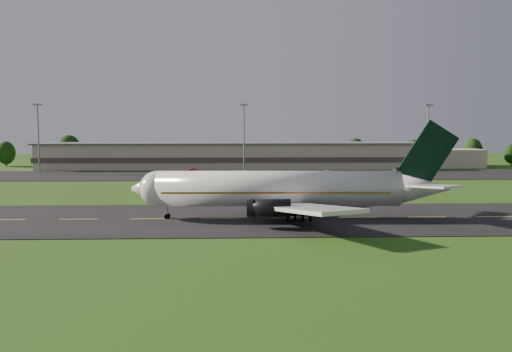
{
  "coord_description": "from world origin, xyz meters",
  "views": [
    {
      "loc": [
        2.54,
        -88.62,
        15.37
      ],
      "look_at": [
        6.0,
        8.0,
        6.0
      ],
      "focal_mm": 40.0,
      "sensor_mm": 36.0,
      "label": 1
    }
  ],
  "objects_px": {
    "light_mast_east": "(428,130)",
    "service_vehicle_a": "(169,174)",
    "light_mast_west": "(38,130)",
    "light_mast_centre": "(244,130)",
    "service_vehicle_c": "(326,172)",
    "service_vehicle_b": "(194,171)",
    "airliner": "(284,189)",
    "terminal": "(248,156)",
    "service_vehicle_d": "(401,172)"
  },
  "relations": [
    {
      "from": "light_mast_east",
      "to": "service_vehicle_a",
      "type": "relative_size",
      "value": 5.31
    },
    {
      "from": "light_mast_west",
      "to": "light_mast_east",
      "type": "distance_m",
      "value": 115.0
    },
    {
      "from": "light_mast_centre",
      "to": "service_vehicle_c",
      "type": "bearing_deg",
      "value": -13.64
    },
    {
      "from": "service_vehicle_a",
      "to": "light_mast_west",
      "type": "bearing_deg",
      "value": 144.59
    },
    {
      "from": "service_vehicle_b",
      "to": "service_vehicle_c",
      "type": "bearing_deg",
      "value": -97.65
    },
    {
      "from": "light_mast_centre",
      "to": "service_vehicle_b",
      "type": "relative_size",
      "value": 4.85
    },
    {
      "from": "airliner",
      "to": "terminal",
      "type": "bearing_deg",
      "value": 93.62
    },
    {
      "from": "terminal",
      "to": "light_mast_east",
      "type": "distance_m",
      "value": 56.67
    },
    {
      "from": "light_mast_centre",
      "to": "light_mast_east",
      "type": "xyz_separation_m",
      "value": [
        55.0,
        0.0,
        0.0
      ]
    },
    {
      "from": "service_vehicle_a",
      "to": "service_vehicle_c",
      "type": "relative_size",
      "value": 0.87
    },
    {
      "from": "terminal",
      "to": "service_vehicle_b",
      "type": "bearing_deg",
      "value": -132.07
    },
    {
      "from": "light_mast_centre",
      "to": "light_mast_east",
      "type": "relative_size",
      "value": 1.0
    },
    {
      "from": "light_mast_east",
      "to": "service_vehicle_c",
      "type": "bearing_deg",
      "value": -169.68
    },
    {
      "from": "terminal",
      "to": "light_mast_centre",
      "type": "distance_m",
      "value": 18.45
    },
    {
      "from": "service_vehicle_b",
      "to": "service_vehicle_c",
      "type": "distance_m",
      "value": 38.61
    },
    {
      "from": "airliner",
      "to": "service_vehicle_d",
      "type": "bearing_deg",
      "value": 62.9
    },
    {
      "from": "service_vehicle_a",
      "to": "service_vehicle_b",
      "type": "relative_size",
      "value": 0.91
    },
    {
      "from": "service_vehicle_a",
      "to": "service_vehicle_b",
      "type": "xyz_separation_m",
      "value": [
        6.0,
        10.02,
        0.04
      ]
    },
    {
      "from": "light_mast_east",
      "to": "service_vehicle_c",
      "type": "distance_m",
      "value": 34.13
    },
    {
      "from": "light_mast_west",
      "to": "service_vehicle_d",
      "type": "height_order",
      "value": "light_mast_west"
    },
    {
      "from": "airliner",
      "to": "service_vehicle_c",
      "type": "relative_size",
      "value": 11.69
    },
    {
      "from": "terminal",
      "to": "service_vehicle_a",
      "type": "bearing_deg",
      "value": -128.43
    },
    {
      "from": "terminal",
      "to": "light_mast_west",
      "type": "relative_size",
      "value": 7.13
    },
    {
      "from": "terminal",
      "to": "service_vehicle_c",
      "type": "bearing_deg",
      "value": -44.64
    },
    {
      "from": "light_mast_centre",
      "to": "service_vehicle_d",
      "type": "bearing_deg",
      "value": -7.79
    },
    {
      "from": "light_mast_west",
      "to": "terminal",
      "type": "bearing_deg",
      "value": 14.76
    },
    {
      "from": "light_mast_west",
      "to": "service_vehicle_d",
      "type": "distance_m",
      "value": 106.08
    },
    {
      "from": "service_vehicle_b",
      "to": "service_vehicle_d",
      "type": "bearing_deg",
      "value": -96.0
    },
    {
      "from": "service_vehicle_a",
      "to": "service_vehicle_d",
      "type": "distance_m",
      "value": 66.28
    },
    {
      "from": "terminal",
      "to": "service_vehicle_d",
      "type": "height_order",
      "value": "terminal"
    },
    {
      "from": "terminal",
      "to": "service_vehicle_c",
      "type": "relative_size",
      "value": 33.06
    },
    {
      "from": "service_vehicle_c",
      "to": "airliner",
      "type": "bearing_deg",
      "value": -60.03
    },
    {
      "from": "terminal",
      "to": "service_vehicle_d",
      "type": "xyz_separation_m",
      "value": [
        43.81,
        -22.37,
        -3.27
      ]
    },
    {
      "from": "airliner",
      "to": "light_mast_west",
      "type": "xyz_separation_m",
      "value": [
        -65.1,
        80.02,
        8.08
      ]
    },
    {
      "from": "light_mast_west",
      "to": "service_vehicle_b",
      "type": "bearing_deg",
      "value": -2.28
    },
    {
      "from": "light_mast_centre",
      "to": "service_vehicle_c",
      "type": "xyz_separation_m",
      "value": [
        23.58,
        -5.72,
        -12.03
      ]
    },
    {
      "from": "service_vehicle_b",
      "to": "service_vehicle_d",
      "type": "distance_m",
      "value": 60.2
    },
    {
      "from": "light_mast_west",
      "to": "service_vehicle_a",
      "type": "xyz_separation_m",
      "value": [
        39.18,
        -11.82,
        -11.98
      ]
    },
    {
      "from": "light_mast_centre",
      "to": "service_vehicle_d",
      "type": "relative_size",
      "value": 4.79
    },
    {
      "from": "service_vehicle_a",
      "to": "service_vehicle_b",
      "type": "height_order",
      "value": "service_vehicle_b"
    },
    {
      "from": "light_mast_west",
      "to": "light_mast_centre",
      "type": "distance_m",
      "value": 60.0
    },
    {
      "from": "service_vehicle_c",
      "to": "light_mast_centre",
      "type": "bearing_deg",
      "value": -149.7
    },
    {
      "from": "light_mast_centre",
      "to": "service_vehicle_d",
      "type": "distance_m",
      "value": 47.19
    },
    {
      "from": "airliner",
      "to": "light_mast_centre",
      "type": "bearing_deg",
      "value": 95.06
    },
    {
      "from": "light_mast_east",
      "to": "service_vehicle_a",
      "type": "height_order",
      "value": "light_mast_east"
    },
    {
      "from": "light_mast_east",
      "to": "service_vehicle_c",
      "type": "relative_size",
      "value": 4.64
    },
    {
      "from": "airliner",
      "to": "light_mast_west",
      "type": "bearing_deg",
      "value": 130.54
    },
    {
      "from": "airliner",
      "to": "service_vehicle_a",
      "type": "distance_m",
      "value": 73.06
    },
    {
      "from": "airliner",
      "to": "service_vehicle_a",
      "type": "relative_size",
      "value": 13.37
    },
    {
      "from": "light_mast_centre",
      "to": "airliner",
      "type": "bearing_deg",
      "value": -86.35
    }
  ]
}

